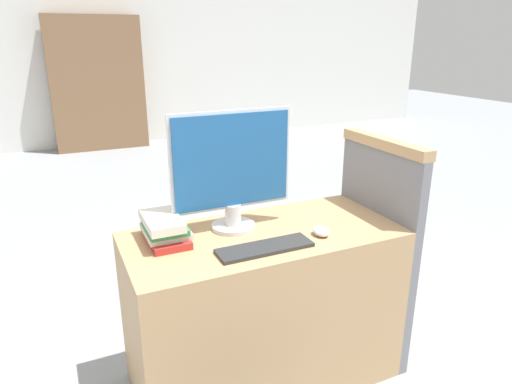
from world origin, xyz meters
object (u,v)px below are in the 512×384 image
(keyboard, at_px, (265,248))
(book_stack, at_px, (164,229))
(monitor, at_px, (232,169))
(mouse, at_px, (321,231))

(keyboard, relative_size, book_stack, 1.45)
(monitor, bearing_deg, mouse, -36.38)
(keyboard, bearing_deg, monitor, 97.55)
(keyboard, xyz_separation_m, book_stack, (-0.35, 0.25, 0.05))
(book_stack, bearing_deg, mouse, -19.64)
(keyboard, distance_m, mouse, 0.29)
(monitor, relative_size, keyboard, 1.38)
(monitor, bearing_deg, book_stack, -178.40)
(mouse, height_order, book_stack, book_stack)
(keyboard, distance_m, book_stack, 0.43)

